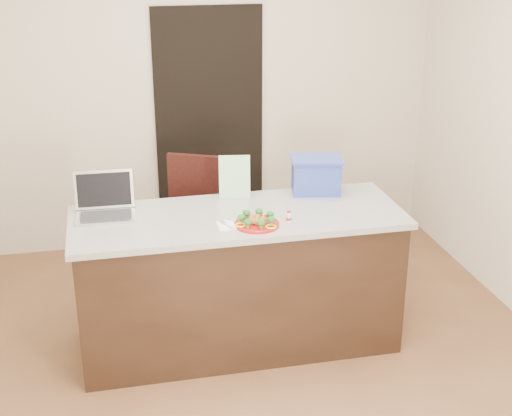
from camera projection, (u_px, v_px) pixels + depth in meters
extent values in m
plane|color=brown|center=(247.00, 363.00, 4.52)|extent=(4.00, 4.00, 0.00)
plane|color=beige|center=(196.00, 87.00, 5.83)|extent=(4.00, 0.00, 4.00)
plane|color=beige|center=(377.00, 354.00, 2.21)|extent=(4.00, 0.00, 4.00)
cube|color=black|center=(210.00, 128.00, 5.96)|extent=(0.90, 0.02, 2.00)
cube|color=black|center=(239.00, 283.00, 4.58)|extent=(2.00, 0.70, 0.88)
cube|color=beige|center=(238.00, 217.00, 4.41)|extent=(2.06, 0.76, 0.04)
cylinder|color=#9A120E|center=(257.00, 224.00, 4.24)|extent=(0.27, 0.27, 0.02)
torus|color=#9A120E|center=(257.00, 223.00, 4.24)|extent=(0.27, 0.27, 0.01)
sphere|color=brown|center=(257.00, 220.00, 4.23)|extent=(0.04, 0.04, 0.04)
sphere|color=brown|center=(257.00, 218.00, 4.26)|extent=(0.04, 0.04, 0.04)
sphere|color=brown|center=(253.00, 218.00, 4.25)|extent=(0.04, 0.04, 0.04)
sphere|color=brown|center=(251.00, 220.00, 4.23)|extent=(0.04, 0.04, 0.04)
sphere|color=brown|center=(253.00, 222.00, 4.20)|extent=(0.04, 0.04, 0.04)
sphere|color=brown|center=(257.00, 222.00, 4.20)|extent=(0.04, 0.04, 0.04)
sphere|color=brown|center=(261.00, 221.00, 4.21)|extent=(0.04, 0.04, 0.04)
sphere|color=brown|center=(263.00, 220.00, 4.23)|extent=(0.04, 0.04, 0.04)
ellipsoid|color=#144E17|center=(270.00, 214.00, 4.26)|extent=(0.05, 0.05, 0.04)
ellipsoid|color=#144E17|center=(259.00, 212.00, 4.31)|extent=(0.05, 0.05, 0.04)
ellipsoid|color=#144E17|center=(247.00, 213.00, 4.28)|extent=(0.05, 0.05, 0.04)
ellipsoid|color=#144E17|center=(241.00, 218.00, 4.22)|extent=(0.05, 0.05, 0.04)
ellipsoid|color=#144E17|center=(248.00, 222.00, 4.15)|extent=(0.05, 0.05, 0.04)
ellipsoid|color=#144E17|center=(261.00, 223.00, 4.14)|extent=(0.05, 0.05, 0.04)
ellipsoid|color=#144E17|center=(271.00, 219.00, 4.19)|extent=(0.05, 0.05, 0.04)
torus|color=yellow|center=(259.00, 216.00, 4.33)|extent=(0.06, 0.06, 0.01)
torus|color=yellow|center=(240.00, 225.00, 4.20)|extent=(0.06, 0.06, 0.01)
torus|color=yellow|center=(271.00, 227.00, 4.17)|extent=(0.06, 0.06, 0.01)
cube|color=white|center=(230.00, 225.00, 4.24)|extent=(0.15, 0.15, 0.01)
cube|color=silver|center=(227.00, 226.00, 4.21)|extent=(0.07, 0.12, 0.00)
cube|color=silver|center=(225.00, 222.00, 4.27)|extent=(0.05, 0.06, 0.00)
cube|color=white|center=(236.00, 227.00, 4.20)|extent=(0.06, 0.08, 0.01)
cube|color=silver|center=(233.00, 221.00, 4.28)|extent=(0.07, 0.10, 0.00)
cylinder|color=beige|center=(289.00, 218.00, 4.28)|extent=(0.03, 0.03, 0.05)
cylinder|color=beige|center=(289.00, 213.00, 4.27)|extent=(0.02, 0.02, 0.01)
cylinder|color=#B41328|center=(289.00, 212.00, 4.26)|extent=(0.02, 0.02, 0.01)
cylinder|color=#B41328|center=(289.00, 219.00, 4.28)|extent=(0.03, 0.03, 0.02)
cube|color=#BBBBC0|center=(106.00, 216.00, 4.36)|extent=(0.37, 0.26, 0.02)
cube|color=#BBBBC0|center=(104.00, 189.00, 4.42)|extent=(0.36, 0.07, 0.24)
cube|color=black|center=(104.00, 190.00, 4.42)|extent=(0.33, 0.06, 0.20)
cube|color=#29292B|center=(106.00, 215.00, 4.35)|extent=(0.31, 0.18, 0.00)
cube|color=white|center=(235.00, 177.00, 4.61)|extent=(0.21, 0.08, 0.29)
cube|color=#2A3C97|center=(316.00, 176.00, 4.73)|extent=(0.35, 0.28, 0.22)
cube|color=#2A3C97|center=(317.00, 159.00, 4.69)|extent=(0.37, 0.30, 0.02)
cube|color=black|center=(203.00, 235.00, 5.18)|extent=(0.60, 0.60, 0.04)
cube|color=black|center=(198.00, 189.00, 5.27)|extent=(0.43, 0.23, 0.52)
cylinder|color=black|center=(181.00, 279.00, 5.06)|extent=(0.04, 0.04, 0.49)
cylinder|color=black|center=(235.00, 274.00, 5.14)|extent=(0.04, 0.04, 0.49)
cylinder|color=black|center=(175.00, 256.00, 5.41)|extent=(0.04, 0.04, 0.49)
cylinder|color=black|center=(226.00, 251.00, 5.49)|extent=(0.04, 0.04, 0.49)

